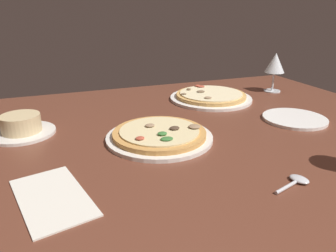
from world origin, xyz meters
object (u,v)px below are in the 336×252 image
(pizza_side, at_px, (211,96))
(paper_menu, at_px, (52,197))
(ramekin_on_saucer, at_px, (21,126))
(side_plate, at_px, (295,119))
(wine_glass_near, at_px, (275,64))
(spoon, at_px, (296,181))
(pizza_main, at_px, (160,135))

(pizza_side, distance_m, paper_menu, 0.74)
(ramekin_on_saucer, height_order, side_plate, ramekin_on_saucer)
(ramekin_on_saucer, bearing_deg, wine_glass_near, 8.69)
(side_plate, height_order, spoon, spoon)
(spoon, bearing_deg, pizza_side, 78.56)
(wine_glass_near, bearing_deg, paper_menu, -150.16)
(wine_glass_near, xyz_separation_m, paper_menu, (-0.86, -0.49, -0.11))
(ramekin_on_saucer, xyz_separation_m, wine_glass_near, (0.92, 0.14, 0.09))
(ramekin_on_saucer, distance_m, side_plate, 0.78)
(spoon, bearing_deg, paper_menu, 165.84)
(side_plate, bearing_deg, spoon, -130.35)
(ramekin_on_saucer, height_order, paper_menu, ramekin_on_saucer)
(paper_menu, bearing_deg, pizza_side, 26.39)
(pizza_side, bearing_deg, ramekin_on_saucer, -169.11)
(pizza_side, height_order, side_plate, pizza_side)
(pizza_side, relative_size, paper_menu, 1.46)
(pizza_side, bearing_deg, side_plate, -65.23)
(ramekin_on_saucer, xyz_separation_m, spoon, (0.51, -0.46, -0.02))
(pizza_main, relative_size, pizza_side, 0.93)
(pizza_main, xyz_separation_m, spoon, (0.18, -0.30, -0.01))
(side_plate, bearing_deg, ramekin_on_saucer, 167.68)
(side_plate, height_order, paper_menu, side_plate)
(pizza_main, height_order, pizza_side, same)
(wine_glass_near, height_order, spoon, wine_glass_near)
(pizza_side, bearing_deg, wine_glass_near, 3.75)
(pizza_side, height_order, wine_glass_near, wine_glass_near)
(pizza_main, height_order, spoon, pizza_main)
(wine_glass_near, xyz_separation_m, spoon, (-0.41, -0.60, -0.11))
(paper_menu, xyz_separation_m, spoon, (0.45, -0.11, 0.00))
(wine_glass_near, distance_m, side_plate, 0.36)
(pizza_side, relative_size, ramekin_on_saucer, 1.73)
(pizza_main, xyz_separation_m, pizza_side, (0.30, 0.29, -0.00))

